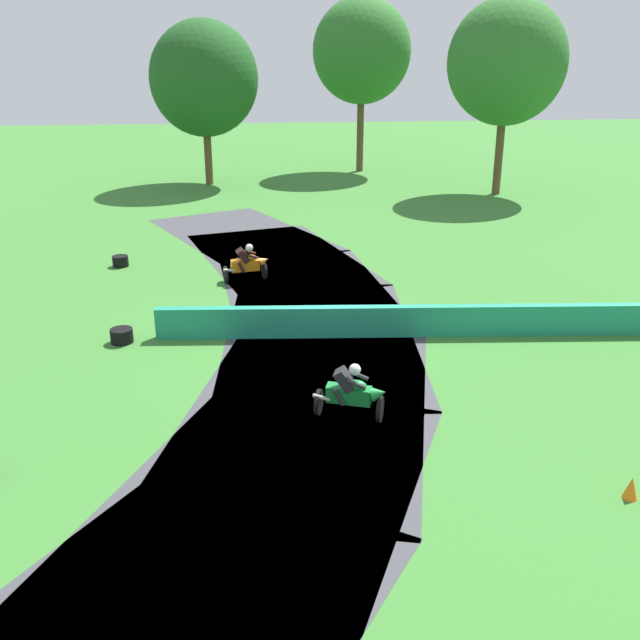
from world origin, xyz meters
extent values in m
plane|color=#38752D|center=(0.00, 0.00, 0.00)|extent=(120.00, 120.00, 0.00)
cube|color=#3D3D42|center=(-2.09, -8.06, 0.00)|extent=(8.72, 10.84, 0.01)
cube|color=#3D3D42|center=(-0.74, -4.11, 0.00)|extent=(7.49, 10.50, 0.01)
cube|color=#3D3D42|center=(-0.07, 0.01, 0.00)|extent=(6.04, 9.86, 0.01)
cube|color=#3D3D42|center=(-0.11, 4.18, 0.00)|extent=(6.22, 9.95, 0.01)
cube|color=#3D3D42|center=(-0.86, 8.28, 0.00)|extent=(7.64, 10.56, 0.01)
cube|color=#3D3D42|center=(-2.29, 12.20, 0.00)|extent=(8.85, 10.86, 0.01)
cube|color=#1E8466|center=(5.86, -0.44, 0.45)|extent=(21.16, 1.89, 0.90)
cylinder|color=black|center=(0.75, -5.10, 0.30)|extent=(0.31, 0.66, 0.67)
cylinder|color=black|center=(-0.56, -4.63, 0.30)|extent=(0.31, 0.66, 0.67)
cube|color=#198438|center=(0.08, -4.90, 0.60)|extent=(1.05, 0.64, 0.43)
ellipsoid|color=#198438|center=(0.24, -4.99, 0.85)|extent=(0.52, 0.44, 0.27)
cone|color=#198438|center=(0.72, -5.14, 0.71)|extent=(0.48, 0.41, 0.44)
cylinder|color=#B2B2B7|center=(-0.52, -4.80, 0.50)|extent=(0.42, 0.22, 0.17)
cube|color=#28282D|center=(-0.01, -4.92, 0.97)|extent=(0.58, 0.41, 0.60)
sphere|color=white|center=(0.19, -5.02, 1.25)|extent=(0.26, 0.26, 0.26)
cylinder|color=#28282D|center=(0.31, -4.85, 1.02)|extent=(0.43, 0.22, 0.24)
cylinder|color=#28282D|center=(0.19, -5.18, 0.98)|extent=(0.43, 0.22, 0.24)
cylinder|color=#28282D|center=(-0.03, -4.67, 0.64)|extent=(0.30, 0.16, 0.42)
cylinder|color=#28282D|center=(-0.15, -5.01, 0.59)|extent=(0.30, 0.16, 0.42)
cylinder|color=black|center=(-1.48, 5.62, 0.30)|extent=(0.24, 0.70, 0.70)
cylinder|color=black|center=(-2.85, 5.32, 0.30)|extent=(0.24, 0.70, 0.70)
cube|color=orange|center=(-2.16, 5.42, 0.59)|extent=(1.05, 0.55, 0.44)
ellipsoid|color=orange|center=(-1.97, 5.41, 0.85)|extent=(0.50, 0.40, 0.29)
cone|color=orange|center=(-1.49, 5.54, 0.71)|extent=(0.44, 0.42, 0.45)
cylinder|color=#B2B2B7|center=(-2.72, 5.19, 0.49)|extent=(0.42, 0.19, 0.17)
cube|color=#331919|center=(-2.22, 5.34, 0.97)|extent=(0.54, 0.44, 0.61)
sphere|color=white|center=(-1.99, 5.33, 1.24)|extent=(0.26, 0.26, 0.26)
cylinder|color=#331919|center=(-1.98, 5.56, 1.02)|extent=(0.43, 0.20, 0.24)
cylinder|color=#331919|center=(-1.91, 5.22, 0.96)|extent=(0.43, 0.20, 0.24)
cylinder|color=#331919|center=(-2.37, 5.55, 0.64)|extent=(0.27, 0.22, 0.42)
cylinder|color=#331919|center=(-2.29, 5.20, 0.58)|extent=(0.27, 0.22, 0.42)
cylinder|color=black|center=(-5.65, 0.13, 0.10)|extent=(0.63, 0.63, 0.20)
cylinder|color=black|center=(-5.65, 0.13, 0.30)|extent=(0.63, 0.63, 0.20)
cylinder|color=black|center=(-6.84, 7.75, 0.10)|extent=(0.59, 0.59, 0.20)
cylinder|color=black|center=(-6.84, 7.75, 0.30)|extent=(0.59, 0.59, 0.20)
cone|color=orange|center=(4.84, -8.46, 0.22)|extent=(0.28, 0.28, 0.44)
cylinder|color=brown|center=(5.44, 28.48, 2.41)|extent=(0.44, 0.44, 4.83)
ellipsoid|color=#2D6B28|center=(5.44, 28.48, 7.43)|extent=(6.12, 6.12, 6.43)
cylinder|color=brown|center=(-4.20, 24.70, 1.69)|extent=(0.44, 0.44, 3.38)
ellipsoid|color=#1E511E|center=(-4.20, 24.70, 6.00)|extent=(6.16, 6.16, 6.47)
cylinder|color=brown|center=(11.83, 20.02, 2.16)|extent=(0.44, 0.44, 4.32)
ellipsoid|color=#2D6B28|center=(11.83, 20.02, 6.97)|extent=(6.23, 6.23, 6.54)
camera|label=1|loc=(-2.01, -19.20, 7.88)|focal=40.77mm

